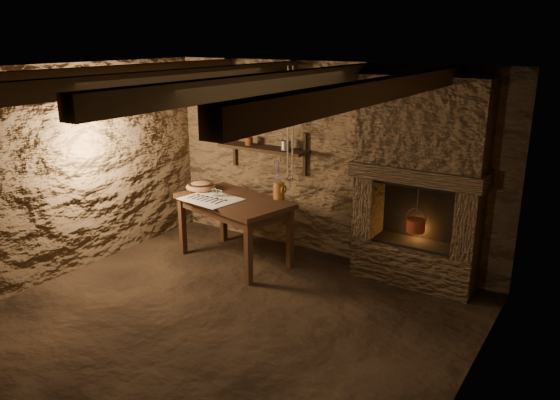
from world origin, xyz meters
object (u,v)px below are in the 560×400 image
Objects in this scene: work_table at (235,227)px; red_pot at (416,225)px; wooden_bowl at (201,187)px; iron_stockpot at (275,106)px; stoneware_jug at (279,182)px.

red_pot is (2.08, 0.55, 0.27)m from work_table.
wooden_bowl is 1.38m from iron_stockpot.
red_pot is at bearing -3.57° from iron_stockpot.
wooden_bowl is 1.68× the size of iron_stockpot.
stoneware_jug is 0.98m from iron_stockpot.
work_table is at bearing -102.88° from iron_stockpot.
stoneware_jug is 1.26× the size of wooden_bowl.
wooden_bowl is 2.71m from red_pot.
work_table is 6.94× the size of iron_stockpot.
work_table is 0.72m from wooden_bowl.
wooden_bowl is at bearing -174.34° from work_table.
stoneware_jug is (0.46, 0.29, 0.57)m from work_table.
iron_stockpot is at bearing 176.43° from red_pot.
work_table is 0.79m from stoneware_jug.
stoneware_jug reaches higher than red_pot.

